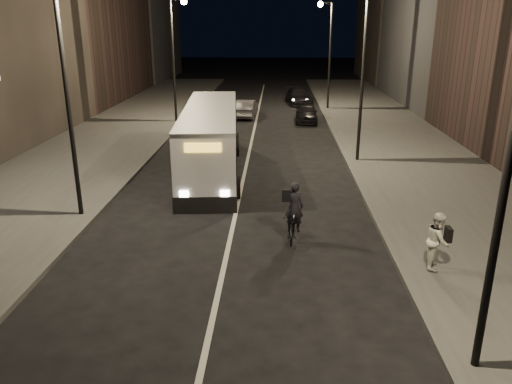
# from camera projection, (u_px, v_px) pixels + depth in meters

# --- Properties ---
(ground) EXTENTS (180.00, 180.00, 0.00)m
(ground) POSITION_uv_depth(u_px,v_px,m) (223.00, 273.00, 14.25)
(ground) COLOR black
(ground) RESTS_ON ground
(sidewalk_right) EXTENTS (7.00, 70.00, 0.16)m
(sidewalk_right) POSITION_uv_depth(u_px,v_px,m) (405.00, 152.00, 27.12)
(sidewalk_right) COLOR #363634
(sidewalk_right) RESTS_ON ground
(sidewalk_left) EXTENTS (7.00, 70.00, 0.16)m
(sidewalk_left) POSITION_uv_depth(u_px,v_px,m) (97.00, 149.00, 27.79)
(sidewalk_left) COLOR #363634
(sidewalk_left) RESTS_ON ground
(streetlight_right_near) EXTENTS (1.20, 0.44, 8.12)m
(streetlight_right_near) POSITION_uv_depth(u_px,v_px,m) (502.00, 110.00, 8.52)
(streetlight_right_near) COLOR black
(streetlight_right_near) RESTS_ON sidewalk_right
(streetlight_right_mid) EXTENTS (1.20, 0.44, 8.12)m
(streetlight_right_mid) POSITION_uv_depth(u_px,v_px,m) (359.00, 54.00, 23.64)
(streetlight_right_mid) COLOR black
(streetlight_right_mid) RESTS_ON sidewalk_right
(streetlight_right_far) EXTENTS (1.20, 0.44, 8.12)m
(streetlight_right_far) POSITION_uv_depth(u_px,v_px,m) (327.00, 41.00, 38.77)
(streetlight_right_far) COLOR black
(streetlight_right_far) RESTS_ON sidewalk_right
(streetlight_left_near) EXTENTS (1.20, 0.44, 8.12)m
(streetlight_left_near) POSITION_uv_depth(u_px,v_px,m) (72.00, 67.00, 16.50)
(streetlight_left_near) COLOR black
(streetlight_left_near) RESTS_ON sidewalk_left
(streetlight_left_far) EXTENTS (1.20, 0.44, 8.12)m
(streetlight_left_far) POSITION_uv_depth(u_px,v_px,m) (176.00, 44.00, 33.51)
(streetlight_left_far) COLOR black
(streetlight_left_far) RESTS_ON sidewalk_left
(city_bus) EXTENTS (3.36, 11.42, 3.04)m
(city_bus) POSITION_uv_depth(u_px,v_px,m) (211.00, 137.00, 23.40)
(city_bus) COLOR silver
(city_bus) RESTS_ON ground
(cyclist_on_bicycle) EXTENTS (0.76, 1.81, 2.03)m
(cyclist_on_bicycle) POSITION_uv_depth(u_px,v_px,m) (293.00, 220.00, 16.23)
(cyclist_on_bicycle) COLOR black
(cyclist_on_bicycle) RESTS_ON ground
(pedestrian_woman) EXTENTS (0.83, 0.95, 1.65)m
(pedestrian_woman) POSITION_uv_depth(u_px,v_px,m) (438.00, 241.00, 13.97)
(pedestrian_woman) COLOR beige
(pedestrian_woman) RESTS_ON sidewalk_right
(car_near) EXTENTS (1.64, 3.85, 1.30)m
(car_near) POSITION_uv_depth(u_px,v_px,m) (306.00, 113.00, 35.51)
(car_near) COLOR black
(car_near) RESTS_ON ground
(car_mid) EXTENTS (1.68, 4.07, 1.31)m
(car_mid) POSITION_uv_depth(u_px,v_px,m) (246.00, 108.00, 37.22)
(car_mid) COLOR #38383B
(car_mid) RESTS_ON ground
(car_far) EXTENTS (2.44, 4.82, 1.34)m
(car_far) POSITION_uv_depth(u_px,v_px,m) (299.00, 96.00, 43.19)
(car_far) COLOR black
(car_far) RESTS_ON ground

